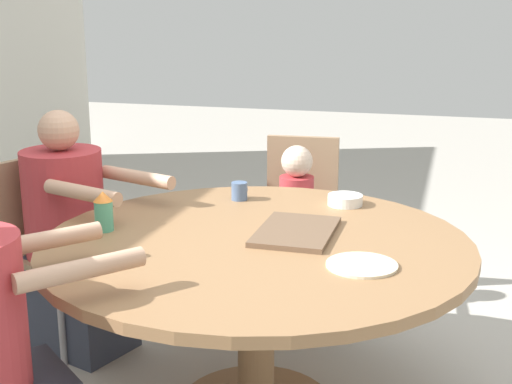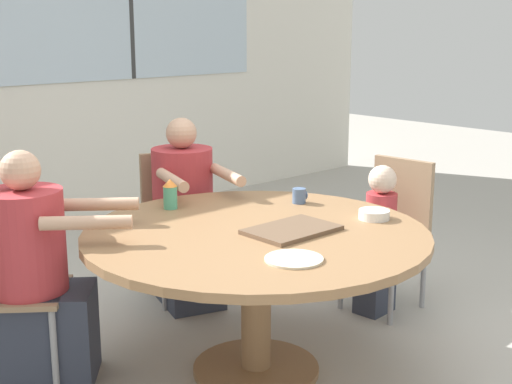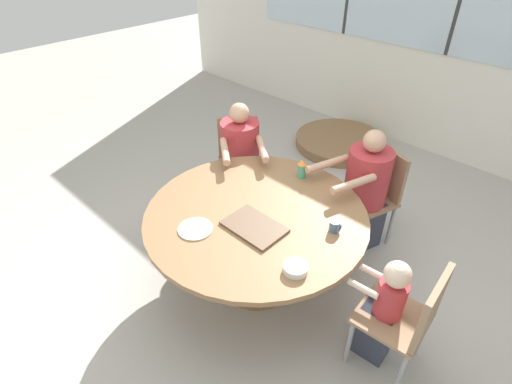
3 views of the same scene
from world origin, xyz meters
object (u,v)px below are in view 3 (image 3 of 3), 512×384
(person_woman_green_shirt, at_px, (360,198))
(person_man_blue_shirt, at_px, (241,166))
(chair_for_man_blue_shirt, at_px, (239,154))
(chair_for_toddler, at_px, (410,316))
(person_toddler, at_px, (382,313))
(sippy_cup, at_px, (302,168))
(coffee_mug, at_px, (335,226))
(folded_table_stack, at_px, (340,142))
(bowl_white_shallow, at_px, (296,268))
(chair_for_woman_green_shirt, at_px, (376,189))

(person_woman_green_shirt, xyz_separation_m, person_man_blue_shirt, (-1.08, -0.33, -0.00))
(chair_for_man_blue_shirt, height_order, chair_for_toddler, same)
(person_toddler, relative_size, sippy_cup, 5.53)
(chair_for_man_blue_shirt, bearing_deg, chair_for_toddler, 111.38)
(coffee_mug, bearing_deg, person_toddler, -16.18)
(folded_table_stack, bearing_deg, coffee_mug, -58.91)
(chair_for_toddler, distance_m, coffee_mug, 0.70)
(bowl_white_shallow, bearing_deg, chair_for_toddler, 28.47)
(person_man_blue_shirt, relative_size, sippy_cup, 7.03)
(bowl_white_shallow, bearing_deg, coffee_mug, 94.92)
(sippy_cup, bearing_deg, person_man_blue_shirt, 177.49)
(sippy_cup, bearing_deg, folded_table_stack, 112.07)
(person_woman_green_shirt, bearing_deg, person_toddler, 146.94)
(chair_for_man_blue_shirt, xyz_separation_m, sippy_cup, (0.86, -0.14, 0.27))
(person_woman_green_shirt, relative_size, person_toddler, 1.28)
(chair_for_toddler, distance_m, folded_table_stack, 3.00)
(chair_for_man_blue_shirt, xyz_separation_m, person_man_blue_shirt, (0.13, -0.11, -0.03))
(chair_for_toddler, distance_m, sippy_cup, 1.34)
(person_woman_green_shirt, xyz_separation_m, folded_table_stack, (-1.07, 1.40, -0.42))
(chair_for_man_blue_shirt, xyz_separation_m, coffee_mug, (1.42, -0.50, 0.23))
(folded_table_stack, bearing_deg, person_toddler, -51.93)
(chair_for_man_blue_shirt, relative_size, bowl_white_shallow, 5.77)
(chair_for_woman_green_shirt, relative_size, person_toddler, 1.01)
(coffee_mug, bearing_deg, folded_table_stack, 121.09)
(chair_for_man_blue_shirt, distance_m, bowl_white_shallow, 1.76)
(coffee_mug, height_order, sippy_cup, sippy_cup)
(chair_for_woman_green_shirt, xyz_separation_m, chair_for_toddler, (0.80, -1.02, 0.00))
(person_man_blue_shirt, height_order, coffee_mug, person_man_blue_shirt)
(person_toddler, bearing_deg, folded_table_stack, 33.67)
(chair_for_woman_green_shirt, distance_m, bowl_white_shallow, 1.38)
(bowl_white_shallow, distance_m, folded_table_stack, 2.97)
(bowl_white_shallow, bearing_deg, person_toddler, 34.97)
(person_man_blue_shirt, bearing_deg, person_toddler, 111.58)
(chair_for_man_blue_shirt, height_order, folded_table_stack, chair_for_man_blue_shirt)
(chair_for_woman_green_shirt, height_order, bowl_white_shallow, chair_for_woman_green_shirt)
(chair_for_woman_green_shirt, bearing_deg, folded_table_stack, -29.65)
(chair_for_toddler, relative_size, coffee_mug, 10.93)
(person_toddler, bearing_deg, person_man_blue_shirt, 68.81)
(folded_table_stack, bearing_deg, person_man_blue_shirt, -90.33)
(sippy_cup, height_order, folded_table_stack, sippy_cup)
(person_woman_green_shirt, bearing_deg, folded_table_stack, -34.51)
(person_woman_green_shirt, distance_m, sippy_cup, 0.59)
(person_toddler, height_order, coffee_mug, person_toddler)
(chair_for_toddler, relative_size, folded_table_stack, 0.78)
(chair_for_woman_green_shirt, xyz_separation_m, person_toddler, (0.65, -1.03, -0.10))
(sippy_cup, distance_m, folded_table_stack, 2.03)
(person_toddler, distance_m, sippy_cup, 1.23)
(person_woman_green_shirt, bearing_deg, bowl_white_shallow, 119.68)
(coffee_mug, distance_m, bowl_white_shallow, 0.46)
(chair_for_woman_green_shirt, height_order, person_toddler, chair_for_woman_green_shirt)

